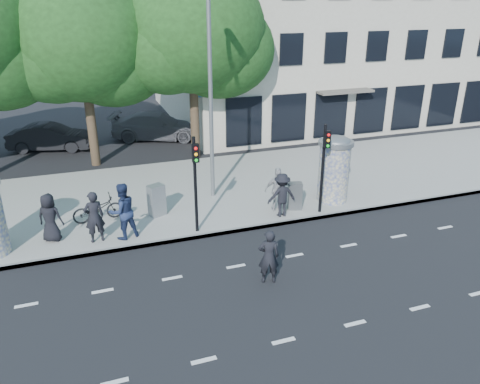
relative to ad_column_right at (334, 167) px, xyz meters
name	(u,v)px	position (x,y,z in m)	size (l,w,h in m)	color
ground	(252,291)	(-5.20, -4.70, -1.54)	(120.00, 120.00, 0.00)	black
sidewalk	(190,192)	(-5.20, 2.80, -1.46)	(40.00, 8.00, 0.15)	gray
curb	(216,234)	(-5.20, -1.15, -1.46)	(40.00, 0.10, 0.16)	slate
lane_dash_near	(284,341)	(-5.20, -6.90, -1.53)	(32.00, 0.12, 0.01)	silver
lane_dash_far	(236,266)	(-5.20, -3.30, -1.53)	(32.00, 0.12, 0.01)	silver
ad_column_right	(334,167)	(0.00, 0.00, 0.00)	(1.36, 1.36, 2.65)	beige
traffic_pole_near	(195,176)	(-5.80, -0.91, 0.69)	(0.22, 0.31, 3.40)	black
traffic_pole_far	(324,160)	(-1.00, -0.91, 0.69)	(0.22, 0.31, 3.40)	black
street_lamp	(211,82)	(-4.40, 1.93, 3.26)	(0.25, 0.93, 8.00)	slate
tree_near_left	(80,37)	(-8.70, 8.00, 4.53)	(6.80, 6.80, 8.97)	#38281C
tree_center	(191,29)	(-3.70, 7.60, 4.77)	(7.00, 7.00, 9.30)	#38281C
building	(314,24)	(6.80, 15.29, 4.46)	(20.30, 15.85, 12.00)	#B8AF9A
ped_a	(50,218)	(-10.54, 0.07, -0.55)	(0.82, 0.53, 1.67)	black
ped_b	(94,217)	(-9.15, -0.48, -0.49)	(0.65, 0.43, 1.79)	black
ped_c	(123,211)	(-8.24, -0.53, -0.40)	(0.96, 0.74, 1.97)	#1D2849
ped_d	(282,195)	(-2.53, -0.69, -0.56)	(1.07, 0.62, 1.66)	black
ped_e	(278,189)	(-2.47, -0.21, -0.53)	(1.01, 0.57, 1.72)	#A4A4A7
man_road	(269,256)	(-4.57, -4.39, -0.70)	(0.61, 0.40, 1.68)	black
bicycle	(98,209)	(-8.99, 1.12, -0.92)	(1.79, 0.63, 0.94)	black
cabinet_left	(157,200)	(-6.88, 0.88, -0.79)	(0.57, 0.42, 1.19)	gray
cabinet_right	(295,196)	(-1.79, -0.29, -0.86)	(0.51, 0.37, 1.06)	slate
car_mid	(51,137)	(-10.81, 11.29, -0.82)	(4.34, 1.51, 1.43)	black
car_right	(158,126)	(-4.98, 11.53, -0.77)	(5.27, 2.14, 1.53)	#5A5B62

